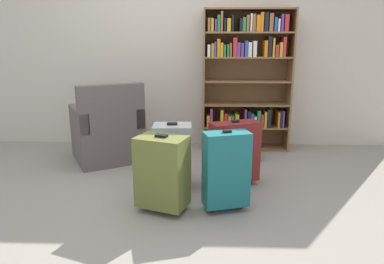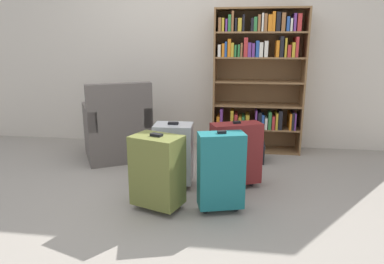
{
  "view_description": "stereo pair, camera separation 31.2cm",
  "coord_description": "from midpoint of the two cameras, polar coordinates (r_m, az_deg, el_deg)",
  "views": [
    {
      "loc": [
        0.34,
        -2.77,
        1.34
      ],
      "look_at": [
        0.23,
        0.24,
        0.55
      ],
      "focal_mm": 32.8,
      "sensor_mm": 36.0,
      "label": 1
    },
    {
      "loc": [
        0.65,
        -2.75,
        1.34
      ],
      "look_at": [
        0.23,
        0.24,
        0.55
      ],
      "focal_mm": 32.8,
      "sensor_mm": 36.0,
      "label": 2
    }
  ],
  "objects": [
    {
      "name": "ground_plane",
      "position": [
        3.11,
        -7.45,
        -11.02
      ],
      "size": [
        10.04,
        10.04,
        0.0
      ],
      "primitive_type": "plane",
      "color": "gray"
    },
    {
      "name": "suitcase_silver",
      "position": [
        3.26,
        -5.91,
        -3.58
      ],
      "size": [
        0.36,
        0.27,
        0.62
      ],
      "color": "#B7BABF",
      "rests_on": "ground"
    },
    {
      "name": "bookshelf",
      "position": [
        4.36,
        6.8,
        9.52
      ],
      "size": [
        1.06,
        0.34,
        1.7
      ],
      "color": "brown",
      "rests_on": "ground"
    },
    {
      "name": "back_wall",
      "position": [
        4.58,
        -4.3,
        14.11
      ],
      "size": [
        5.74,
        0.1,
        2.6
      ],
      "primitive_type": "cube",
      "color": "beige",
      "rests_on": "ground"
    },
    {
      "name": "storage_box",
      "position": [
        4.08,
        5.01,
        -2.94
      ],
      "size": [
        0.45,
        0.25,
        0.21
      ],
      "color": "black",
      "rests_on": "ground"
    },
    {
      "name": "armchair",
      "position": [
        4.14,
        -15.66,
        -0.23
      ],
      "size": [
        0.95,
        0.95,
        0.9
      ],
      "color": "#59514C",
      "rests_on": "ground"
    },
    {
      "name": "suitcase_teal",
      "position": [
        2.79,
        2.39,
        -6.16
      ],
      "size": [
        0.39,
        0.27,
        0.67
      ],
      "color": "#19666B",
      "rests_on": "ground"
    },
    {
      "name": "suitcase_olive",
      "position": [
        2.82,
        -8.05,
        -6.45
      ],
      "size": [
        0.45,
        0.38,
        0.64
      ],
      "color": "brown",
      "rests_on": "ground"
    },
    {
      "name": "suitcase_dark_red",
      "position": [
        3.28,
        4.21,
        -3.3
      ],
      "size": [
        0.49,
        0.35,
        0.64
      ],
      "color": "maroon",
      "rests_on": "ground"
    },
    {
      "name": "mug",
      "position": [
        4.01,
        -8.43,
        -4.3
      ],
      "size": [
        0.12,
        0.08,
        0.1
      ],
      "color": "white",
      "rests_on": "ground"
    }
  ]
}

